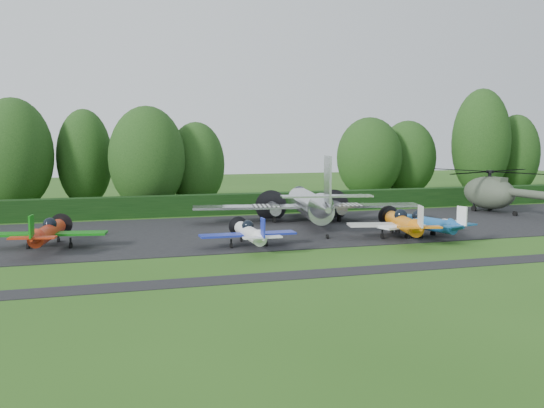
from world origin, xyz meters
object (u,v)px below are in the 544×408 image
object	(u,v)px
light_plane_white	(250,233)
helicopter	(490,190)
light_plane_red	(48,232)
light_plane_blue	(423,223)
sign_board	(494,195)
transport_plane	(310,204)
light_plane_orange	(403,223)

from	to	relation	value
light_plane_white	helicopter	size ratio (longest dim) A/B	0.46
light_plane_white	light_plane_red	bearing A→B (deg)	165.95
light_plane_blue	sign_board	size ratio (longest dim) A/B	2.45
sign_board	transport_plane	bearing A→B (deg)	-150.66
light_plane_orange	transport_plane	bearing A→B (deg)	101.57
light_plane_orange	sign_board	world-z (taller)	light_plane_orange
sign_board	light_plane_orange	bearing A→B (deg)	-128.03
light_plane_white	light_plane_orange	bearing A→B (deg)	0.40
transport_plane	light_plane_orange	xyz separation A→B (m)	(4.01, -9.21, -0.53)
helicopter	sign_board	world-z (taller)	helicopter
transport_plane	light_plane_red	bearing A→B (deg)	-174.31
light_plane_white	sign_board	xyz separation A→B (m)	(31.98, 16.41, 0.12)
transport_plane	light_plane_red	world-z (taller)	transport_plane
helicopter	sign_board	size ratio (longest dim) A/B	4.88
transport_plane	sign_board	size ratio (longest dim) A/B	6.41
light_plane_blue	transport_plane	bearing A→B (deg)	139.43
transport_plane	sign_board	world-z (taller)	transport_plane
light_plane_red	sign_board	xyz separation A→B (m)	(45.37, 13.03, -0.02)
light_plane_white	light_plane_blue	size ratio (longest dim) A/B	0.92
light_plane_orange	light_plane_red	bearing A→B (deg)	160.55
light_plane_white	light_plane_orange	size ratio (longest dim) A/B	0.85
light_plane_red	sign_board	size ratio (longest dim) A/B	2.54
transport_plane	light_plane_white	size ratio (longest dim) A/B	2.84
light_plane_red	sign_board	world-z (taller)	light_plane_red
transport_plane	light_plane_blue	xyz separation A→B (m)	(5.90, -8.93, -0.63)
helicopter	sign_board	xyz separation A→B (m)	(3.75, 4.34, -1.08)
sign_board	helicopter	bearing A→B (deg)	-118.02
light_plane_red	light_plane_white	bearing A→B (deg)	-24.68
light_plane_red	sign_board	bearing A→B (deg)	5.53
transport_plane	sign_board	bearing A→B (deg)	6.73
light_plane_red	helicopter	world-z (taller)	helicopter
light_plane_orange	light_plane_blue	xyz separation A→B (m)	(1.90, 0.28, -0.10)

